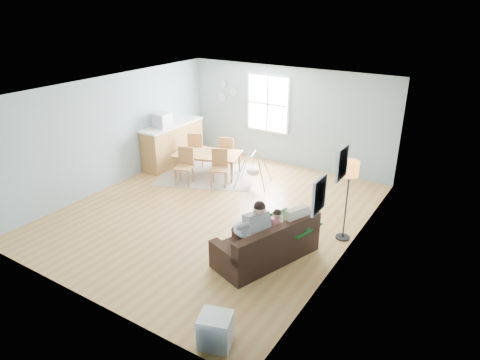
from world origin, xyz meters
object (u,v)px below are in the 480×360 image
Objects in this scene: floor_lamp at (349,175)px; dining_table at (207,164)px; father at (252,228)px; toddler at (273,223)px; sofa at (268,246)px; chair_sw at (185,163)px; baby_swing at (253,171)px; chair_nw at (196,147)px; chair_se at (219,165)px; counter at (173,144)px; chair_ne at (228,150)px; monitor at (162,120)px; storage_cube at (215,330)px.

dining_table is at bearing 163.92° from floor_lamp.
father is 0.46m from toddler.
chair_sw is (-3.43, 1.90, 0.25)m from sofa.
baby_swing is at bearing 125.25° from sofa.
chair_nw is at bearing 114.19° from chair_sw.
floor_lamp is (1.10, 1.65, 0.66)m from father.
dining_table is at bearing 137.11° from father.
toddler is 0.81× the size of chair_se.
counter is at bearing 153.97° from dining_table.
father is 5.35m from counter.
floor_lamp is at bearing -25.76° from chair_ne.
chair_nw is at bearing 150.04° from chair_se.
toddler is 0.84× the size of chair_ne.
father is 2.09m from floor_lamp.
sofa is 2.35× the size of chair_ne.
monitor is at bearing 155.06° from chair_sw.
floor_lamp reaches higher than counter.
counter is 2.01× the size of baby_swing.
sofa is 5.41m from counter.
counter is at bearing 163.95° from chair_se.
father is 4.22m from dining_table.
sofa is at bearing 47.02° from father.
dining_table is 0.79m from chair_se.
toddler is 0.73× the size of baby_swing.
baby_swing is (-1.73, 2.95, -0.31)m from father.
chair_ne is (-3.12, 3.18, -0.15)m from toddler.
chair_ne is at bearing 154.24° from floor_lamp.
toddler is 4.83m from chair_nw.
dining_table is 0.79m from chair_sw.
monitor is (-4.58, 2.44, 1.07)m from sofa.
counter reaches higher than storage_cube.
storage_cube is 6.07m from dining_table.
toddler is at bearing 92.32° from sofa.
floor_lamp is 5.72m from counter.
toddler reaches higher than dining_table.
father is 3.87m from chair_sw.
storage_cube is at bearing -57.67° from chair_ne.
floor_lamp is 3.04× the size of storage_cube.
floor_lamp is 3.71m from chair_se.
father reaches higher than chair_ne.
floor_lamp is 1.74× the size of chair_sw.
monitor is (-1.95, 0.18, 0.82)m from chair_se.
floor_lamp reaches higher than sofa.
chair_se is (-2.62, 2.06, -0.12)m from toddler.
dining_table is at bearing 149.90° from chair_se.
sofa is 1.23× the size of dining_table.
chair_sw is 1.51m from chair_ne.
dining_table is (-3.27, 2.44, -0.35)m from toddler.
floor_lamp is at bearing -18.09° from chair_nw.
baby_swing is at bearing 120.34° from father.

